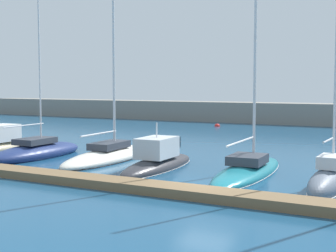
# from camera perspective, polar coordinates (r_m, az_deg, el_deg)

# --- Properties ---
(ground_plane) EXTENTS (120.00, 120.00, 0.00)m
(ground_plane) POSITION_cam_1_polar(r_m,az_deg,el_deg) (22.37, 4.33, -7.46)
(ground_plane) COLOR navy
(dock_pier) EXTENTS (43.71, 1.50, 0.41)m
(dock_pier) POSITION_cam_1_polar(r_m,az_deg,el_deg) (20.94, 2.58, -7.72)
(dock_pier) COLOR brown
(dock_pier) RESTS_ON ground_plane
(sailboat_navy_second) EXTENTS (2.93, 8.14, 15.87)m
(sailboat_navy_second) POSITION_cam_1_polar(r_m,az_deg,el_deg) (33.43, -15.05, -2.90)
(sailboat_navy_second) COLOR navy
(sailboat_navy_second) RESTS_ON ground_plane
(sailboat_ivory_third) EXTENTS (3.31, 9.99, 19.98)m
(sailboat_ivory_third) POSITION_cam_1_polar(r_m,az_deg,el_deg) (31.40, -6.86, -3.36)
(sailboat_ivory_third) COLOR silver
(sailboat_ivory_third) RESTS_ON ground_plane
(motorboat_charcoal_fourth) EXTENTS (2.41, 8.02, 3.07)m
(motorboat_charcoal_fourth) POSITION_cam_1_polar(r_m,az_deg,el_deg) (27.84, -1.17, -4.26)
(motorboat_charcoal_fourth) COLOR #2D2D33
(motorboat_charcoal_fourth) RESTS_ON ground_plane
(sailboat_teal_fifth) EXTENTS (2.90, 10.07, 18.07)m
(sailboat_teal_fifth) POSITION_cam_1_polar(r_m,az_deg,el_deg) (26.51, 9.34, -4.97)
(sailboat_teal_fifth) COLOR #19707F
(sailboat_teal_fifth) RESTS_ON ground_plane
(sailboat_slate_sixth) EXTENTS (1.62, 6.21, 13.84)m
(sailboat_slate_sixth) POSITION_cam_1_polar(r_m,az_deg,el_deg) (23.84, 18.35, -5.95)
(sailboat_slate_sixth) COLOR slate
(sailboat_slate_sixth) RESTS_ON ground_plane
(mooring_buoy_red) EXTENTS (0.65, 0.65, 0.65)m
(mooring_buoy_red) POSITION_cam_1_polar(r_m,az_deg,el_deg) (56.53, 5.78, -0.05)
(mooring_buoy_red) COLOR red
(mooring_buoy_red) RESTS_ON ground_plane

